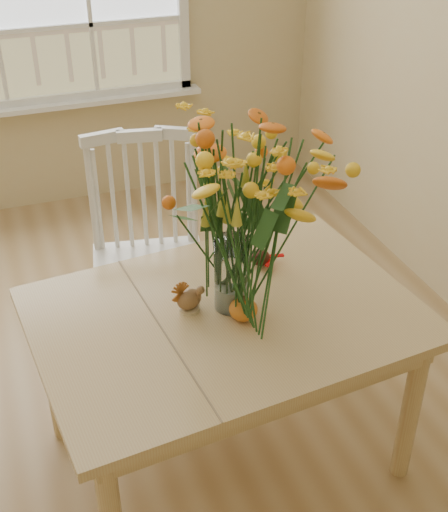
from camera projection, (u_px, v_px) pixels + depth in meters
name	position (u px, v px, depth m)	size (l,w,h in m)	color
floor	(86.00, 450.00, 2.81)	(4.00, 4.50, 0.01)	#A27E4E
dining_table	(226.00, 332.00, 2.46)	(1.42, 1.08, 0.71)	tan
windsor_chair	(148.00, 245.00, 3.03)	(0.57, 0.55, 1.06)	white
flower_vase	(232.00, 205.00, 2.22)	(0.57, 0.57, 0.68)	white
pumpkin	(243.00, 310.00, 2.36)	(0.10, 0.10, 0.08)	orange
turkey_figurine	(189.00, 299.00, 2.40)	(0.11, 0.09, 0.12)	#CCB78C
dark_gourd	(260.00, 258.00, 2.65)	(0.13, 0.08, 0.07)	#38160F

